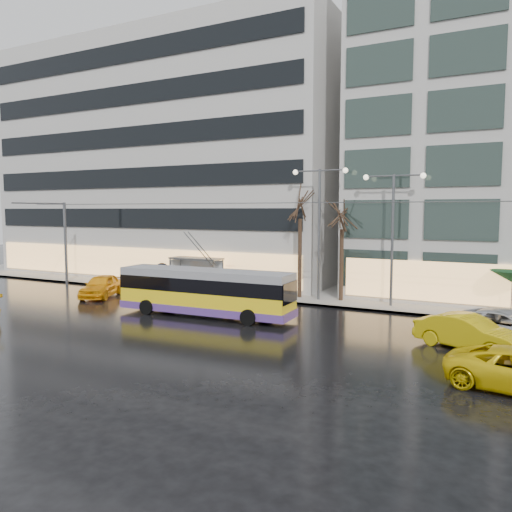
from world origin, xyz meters
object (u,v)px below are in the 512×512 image
Objects in this scene: bus_shelter at (194,266)px; street_lamp_near at (319,215)px; taxi_a at (101,286)px; trolleybus at (205,293)px.

bus_shelter is 11.14m from street_lamp_near.
bus_shelter is at bearing -179.37° from street_lamp_near.
street_lamp_near is 1.87× the size of taxi_a.
taxi_a is at bearing 168.53° from trolleybus.
trolleybus is 1.23× the size of street_lamp_near.
taxi_a is at bearing -128.77° from bus_shelter.
bus_shelter reaches higher than taxi_a.
trolleybus is 10.00m from street_lamp_near.
bus_shelter is 7.12m from taxi_a.
trolleybus is 2.29× the size of taxi_a.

